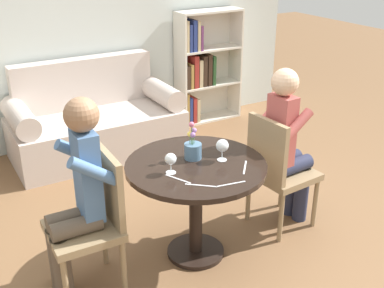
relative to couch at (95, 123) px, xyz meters
name	(u,v)px	position (x,y,z in m)	size (l,w,h in m)	color
ground_plane	(196,253)	(0.00, -1.97, -0.31)	(16.00, 16.00, 0.00)	brown
back_wall	(72,12)	(0.00, 0.43, 1.04)	(5.20, 0.05, 2.70)	silver
round_table	(196,183)	(0.00, -1.97, 0.25)	(0.93, 0.93, 0.71)	black
couch	(95,123)	(0.00, 0.00, 0.00)	(1.66, 0.80, 0.92)	beige
bookshelf_right	(200,68)	(1.39, 0.26, 0.32)	(0.77, 0.28, 1.28)	silver
chair_left	(94,218)	(-0.69, -1.93, 0.18)	(0.43, 0.43, 0.90)	#937A56
chair_right	(277,168)	(0.70, -1.97, 0.18)	(0.45, 0.45, 0.90)	#937A56
person_left	(77,196)	(-0.78, -1.93, 0.36)	(0.42, 0.35, 1.26)	brown
person_right	(287,145)	(0.79, -1.96, 0.34)	(0.43, 0.36, 1.24)	#282D47
wine_glass_left	(171,160)	(-0.20, -2.01, 0.49)	(0.07, 0.07, 0.13)	white
wine_glass_right	(222,146)	(0.17, -2.02, 0.49)	(0.08, 0.08, 0.15)	white
flower_vase	(193,149)	(0.02, -1.89, 0.46)	(0.12, 0.12, 0.26)	slate
knife_left_setting	(178,179)	(-0.20, -2.10, 0.40)	(0.09, 0.18, 0.00)	silver
fork_left_setting	(201,185)	(-0.12, -2.24, 0.40)	(0.15, 0.13, 0.00)	silver
knife_right_setting	(245,167)	(0.24, -2.18, 0.40)	(0.13, 0.15, 0.00)	silver
fork_right_setting	(231,184)	(0.04, -2.32, 0.40)	(0.19, 0.04, 0.00)	silver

